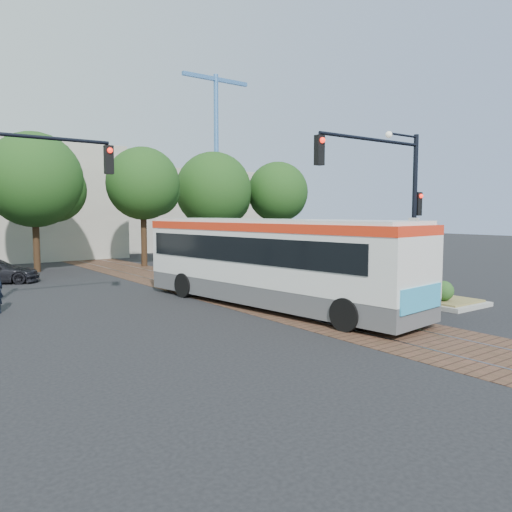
% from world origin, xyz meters
% --- Properties ---
extents(ground, '(120.00, 120.00, 0.00)m').
position_xyz_m(ground, '(0.00, 0.00, 0.00)').
color(ground, black).
rests_on(ground, ground).
extents(trackbed, '(3.60, 40.00, 0.02)m').
position_xyz_m(trackbed, '(0.00, 4.00, 0.01)').
color(trackbed, '#523325').
rests_on(trackbed, ground).
extents(tree_row, '(26.40, 5.60, 7.67)m').
position_xyz_m(tree_row, '(1.21, 16.42, 4.85)').
color(tree_row, '#382314').
rests_on(tree_row, ground).
extents(warehouses, '(40.00, 13.00, 8.00)m').
position_xyz_m(warehouses, '(-0.53, 28.75, 3.81)').
color(warehouses, '#ADA899').
rests_on(warehouses, ground).
extents(crane, '(8.00, 0.50, 18.00)m').
position_xyz_m(crane, '(18.00, 34.00, 10.88)').
color(crane, '#3F72B2').
rests_on(crane, ground).
extents(city_bus, '(3.76, 11.63, 3.06)m').
position_xyz_m(city_bus, '(-0.39, 1.14, 1.70)').
color(city_bus, '#4A4A4D').
rests_on(city_bus, ground).
extents(traffic_island, '(2.20, 5.20, 1.13)m').
position_xyz_m(traffic_island, '(4.82, -0.90, 0.33)').
color(traffic_island, gray).
rests_on(traffic_island, ground).
extents(signal_pole_main, '(5.49, 0.46, 6.00)m').
position_xyz_m(signal_pole_main, '(3.86, -0.81, 4.16)').
color(signal_pole_main, black).
rests_on(signal_pole_main, ground).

